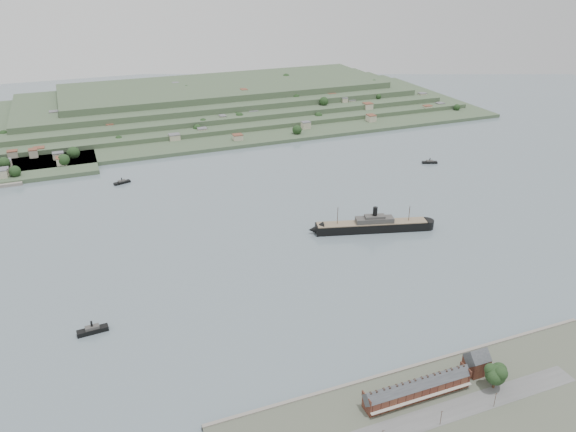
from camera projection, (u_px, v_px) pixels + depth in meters
name	position (u px, v px, depth m)	size (l,w,h in m)	color
ground	(300.00, 244.00, 413.96)	(1400.00, 1400.00, 0.00)	slate
near_shore	(458.00, 420.00, 256.25)	(220.00, 80.00, 2.60)	#4C5142
terrace_row	(417.00, 389.00, 266.22)	(55.60, 9.80, 11.07)	#4E251B
gabled_building	(477.00, 362.00, 281.55)	(10.40, 10.18, 14.09)	#4E251B
far_peninsula	(206.00, 104.00, 749.31)	(760.00, 309.00, 30.00)	#374F34
steamship	(369.00, 226.00, 431.49)	(96.76, 35.75, 23.66)	black
tugboat	(93.00, 330.00, 315.96)	(17.43, 5.75, 7.72)	black
ferry_west	(122.00, 182.00, 522.11)	(15.96, 8.64, 5.77)	black
ferry_east	(430.00, 162.00, 572.61)	(15.86, 9.36, 5.75)	black
fig_tree	(497.00, 374.00, 270.05)	(12.39, 10.73, 13.82)	#422C1E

